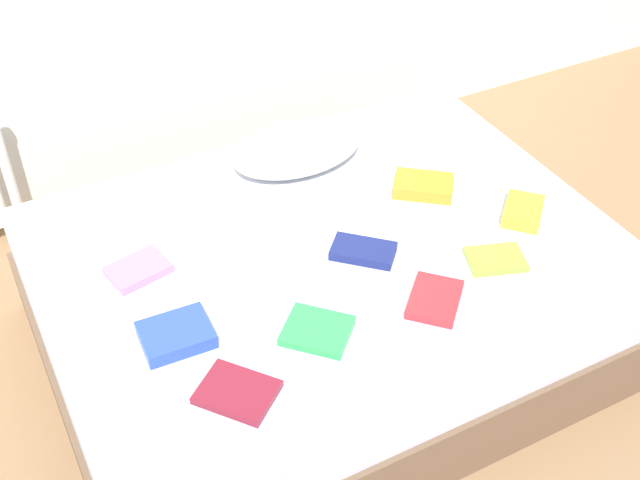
# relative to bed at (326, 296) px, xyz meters

# --- Properties ---
(ground_plane) EXTENTS (8.00, 8.00, 0.00)m
(ground_plane) POSITION_rel_bed_xyz_m (0.00, 0.00, -0.25)
(ground_plane) COLOR #93704C
(bed) EXTENTS (2.00, 1.50, 0.50)m
(bed) POSITION_rel_bed_xyz_m (0.00, 0.00, 0.00)
(bed) COLOR brown
(bed) RESTS_ON ground
(pillow) EXTENTS (0.53, 0.34, 0.14)m
(pillow) POSITION_rel_bed_xyz_m (0.13, 0.49, 0.32)
(pillow) COLOR white
(pillow) RESTS_ON bed
(textbook_navy) EXTENTS (0.24, 0.24, 0.03)m
(textbook_navy) POSITION_rel_bed_xyz_m (0.08, -0.11, 0.27)
(textbook_navy) COLOR navy
(textbook_navy) RESTS_ON bed
(textbook_white) EXTENTS (0.26, 0.18, 0.05)m
(textbook_white) POSITION_rel_bed_xyz_m (-0.34, 0.01, 0.28)
(textbook_white) COLOR white
(textbook_white) RESTS_ON bed
(textbook_orange) EXTENTS (0.26, 0.25, 0.05)m
(textbook_orange) POSITION_rel_bed_xyz_m (0.47, 0.10, 0.28)
(textbook_orange) COLOR orange
(textbook_orange) RESTS_ON bed
(textbook_green) EXTENTS (0.26, 0.26, 0.03)m
(textbook_green) POSITION_rel_bed_xyz_m (-0.23, -0.37, 0.27)
(textbook_green) COLOR green
(textbook_green) RESTS_ON bed
(textbook_lime) EXTENTS (0.23, 0.19, 0.02)m
(textbook_lime) POSITION_rel_bed_xyz_m (0.46, -0.35, 0.26)
(textbook_lime) COLOR #8CC638
(textbook_lime) RESTS_ON bed
(textbook_blue) EXTENTS (0.22, 0.18, 0.05)m
(textbook_blue) POSITION_rel_bed_xyz_m (-0.62, -0.19, 0.28)
(textbook_blue) COLOR #2847B7
(textbook_blue) RESTS_ON bed
(textbook_red) EXTENTS (0.25, 0.25, 0.03)m
(textbook_red) POSITION_rel_bed_xyz_m (0.17, -0.42, 0.27)
(textbook_red) COLOR red
(textbook_red) RESTS_ON bed
(textbook_maroon) EXTENTS (0.26, 0.27, 0.02)m
(textbook_maroon) POSITION_rel_bed_xyz_m (-0.54, -0.47, 0.26)
(textbook_maroon) COLOR maroon
(textbook_maroon) RESTS_ON bed
(textbook_yellow) EXTENTS (0.22, 0.22, 0.05)m
(textbook_yellow) POSITION_rel_bed_xyz_m (0.70, -0.19, 0.28)
(textbook_yellow) COLOR yellow
(textbook_yellow) RESTS_ON bed
(textbook_pink) EXTENTS (0.22, 0.18, 0.03)m
(textbook_pink) POSITION_rel_bed_xyz_m (-0.63, 0.16, 0.27)
(textbook_pink) COLOR pink
(textbook_pink) RESTS_ON bed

